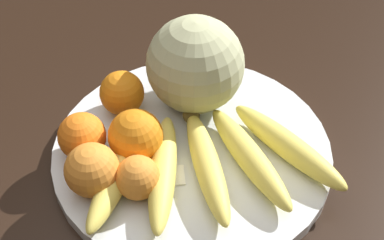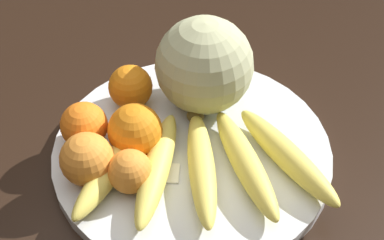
# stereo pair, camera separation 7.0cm
# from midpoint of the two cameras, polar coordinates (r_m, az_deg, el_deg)

# --- Properties ---
(kitchen_table) EXTENTS (1.34, 1.09, 0.74)m
(kitchen_table) POSITION_cam_midpoint_polar(r_m,az_deg,el_deg) (0.87, 0.24, -3.91)
(kitchen_table) COLOR black
(kitchen_table) RESTS_ON ground_plane
(fruit_bowl) EXTENTS (0.38, 0.38, 0.02)m
(fruit_bowl) POSITION_cam_midpoint_polar(r_m,az_deg,el_deg) (0.74, 2.70, -3.37)
(fruit_bowl) COLOR silver
(fruit_bowl) RESTS_ON kitchen_table
(melon) EXTENTS (0.14, 0.14, 0.14)m
(melon) POSITION_cam_midpoint_polar(r_m,az_deg,el_deg) (0.75, 3.99, 5.73)
(melon) COLOR #B2B789
(melon) RESTS_ON fruit_bowl
(banana_bunch) EXTENTS (0.30, 0.30, 0.04)m
(banana_bunch) POSITION_cam_midpoint_polar(r_m,az_deg,el_deg) (0.69, 4.17, -4.69)
(banana_bunch) COLOR brown
(banana_bunch) RESTS_ON fruit_bowl
(orange_front_left) EXTENTS (0.06, 0.06, 0.06)m
(orange_front_left) POSITION_cam_midpoint_polar(r_m,az_deg,el_deg) (0.77, -4.03, 3.43)
(orange_front_left) COLOR orange
(orange_front_left) RESTS_ON fruit_bowl
(orange_front_right) EXTENTS (0.06, 0.06, 0.06)m
(orange_front_right) POSITION_cam_midpoint_polar(r_m,az_deg,el_deg) (0.72, -8.76, -0.70)
(orange_front_right) COLOR orange
(orange_front_right) RESTS_ON fruit_bowl
(orange_mid_center) EXTENTS (0.06, 0.06, 0.06)m
(orange_mid_center) POSITION_cam_midpoint_polar(r_m,az_deg,el_deg) (0.67, -3.65, -5.65)
(orange_mid_center) COLOR orange
(orange_mid_center) RESTS_ON fruit_bowl
(orange_back_left) EXTENTS (0.07, 0.07, 0.07)m
(orange_back_left) POSITION_cam_midpoint_polar(r_m,az_deg,el_deg) (0.70, -3.29, -1.28)
(orange_back_left) COLOR orange
(orange_back_left) RESTS_ON fruit_bowl
(orange_back_right) EXTENTS (0.07, 0.07, 0.07)m
(orange_back_right) POSITION_cam_midpoint_polar(r_m,az_deg,el_deg) (0.68, -8.28, -4.31)
(orange_back_right) COLOR orange
(orange_back_right) RESTS_ON fruit_bowl
(produce_tag) EXTENTS (0.08, 0.07, 0.00)m
(produce_tag) POSITION_cam_midpoint_polar(r_m,az_deg,el_deg) (0.70, -1.72, -5.79)
(produce_tag) COLOR white
(produce_tag) RESTS_ON fruit_bowl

